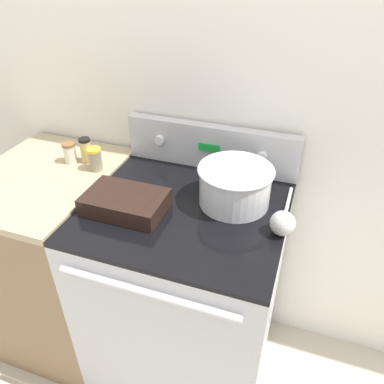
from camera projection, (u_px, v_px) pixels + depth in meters
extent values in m
cube|color=silver|center=(217.00, 96.00, 1.53)|extent=(8.00, 0.05, 2.50)
cube|color=#BCBCC1|center=(186.00, 294.00, 1.67)|extent=(0.75, 0.69, 0.93)
cube|color=black|center=(185.00, 209.00, 1.40)|extent=(0.75, 0.69, 0.02)
cylinder|color=silver|center=(145.00, 292.00, 1.16)|extent=(0.61, 0.02, 0.02)
cube|color=#BCBCC1|center=(211.00, 147.00, 1.59)|extent=(0.75, 0.05, 0.19)
cylinder|color=white|center=(159.00, 140.00, 1.62)|extent=(0.04, 0.02, 0.04)
cylinder|color=white|center=(262.00, 157.00, 1.50)|extent=(0.04, 0.02, 0.04)
cube|color=green|center=(209.00, 148.00, 1.56)|extent=(0.09, 0.01, 0.03)
cube|color=#896B4C|center=(63.00, 260.00, 1.85)|extent=(0.55, 0.69, 0.93)
cube|color=tan|center=(41.00, 177.00, 1.58)|extent=(0.55, 0.69, 0.03)
cylinder|color=silver|center=(235.00, 186.00, 1.38)|extent=(0.26, 0.26, 0.15)
torus|color=silver|center=(236.00, 170.00, 1.34)|extent=(0.28, 0.28, 0.01)
cylinder|color=beige|center=(236.00, 173.00, 1.35)|extent=(0.24, 0.24, 0.02)
cube|color=black|center=(125.00, 202.00, 1.36)|extent=(0.29, 0.19, 0.07)
cube|color=beige|center=(125.00, 199.00, 1.36)|extent=(0.26, 0.17, 0.04)
cylinder|color=#B7B7B7|center=(287.00, 208.00, 1.38)|extent=(0.01, 0.28, 0.01)
sphere|color=#B7B7B7|center=(283.00, 223.00, 1.25)|extent=(0.09, 0.09, 0.09)
cylinder|color=gray|center=(95.00, 160.00, 1.58)|extent=(0.06, 0.06, 0.09)
cylinder|color=yellow|center=(94.00, 150.00, 1.55)|extent=(0.06, 0.06, 0.01)
cylinder|color=tan|center=(86.00, 152.00, 1.63)|extent=(0.05, 0.05, 0.10)
cylinder|color=black|center=(84.00, 140.00, 1.60)|extent=(0.05, 0.05, 0.01)
cylinder|color=beige|center=(70.00, 154.00, 1.63)|extent=(0.05, 0.05, 0.08)
cylinder|color=brown|center=(68.00, 145.00, 1.61)|extent=(0.06, 0.06, 0.01)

